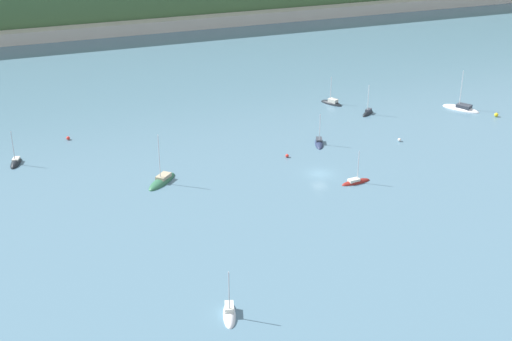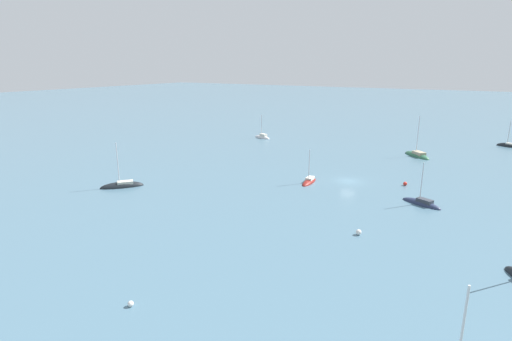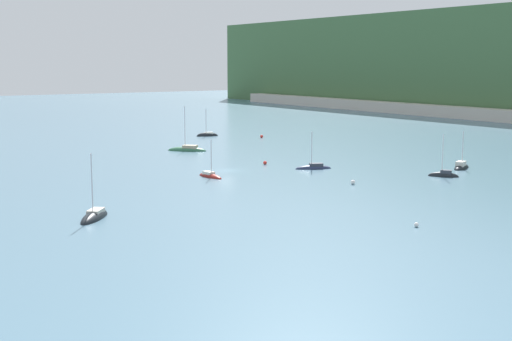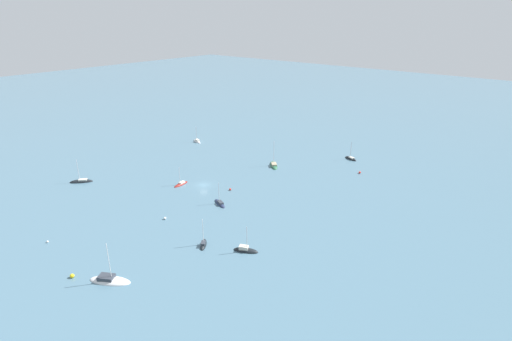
{
  "view_description": "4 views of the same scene",
  "coord_description": "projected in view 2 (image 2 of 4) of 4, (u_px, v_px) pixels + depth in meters",
  "views": [
    {
      "loc": [
        -54.11,
        -106.47,
        53.72
      ],
      "look_at": [
        -12.53,
        0.04,
        2.71
      ],
      "focal_mm": 50.0,
      "sensor_mm": 36.0,
      "label": 1
    },
    {
      "loc": [
        67.91,
        21.1,
        20.4
      ],
      "look_at": [
        8.39,
        -14.43,
        1.94
      ],
      "focal_mm": 28.0,
      "sensor_mm": 36.0,
      "label": 2
    },
    {
      "loc": [
        102.15,
        -61.37,
        18.16
      ],
      "look_at": [
        17.18,
        -5.49,
        2.67
      ],
      "focal_mm": 50.0,
      "sensor_mm": 36.0,
      "label": 3
    },
    {
      "loc": [
        79.27,
        86.54,
        51.14
      ],
      "look_at": [
        -17.32,
        7.46,
        1.53
      ],
      "focal_mm": 28.0,
      "sensor_mm": 36.0,
      "label": 4
    }
  ],
  "objects": [
    {
      "name": "ground_plane",
      "position": [
        348.0,
        181.0,
        72.04
      ],
      "size": [
        600.0,
        600.0,
        0.0
      ],
      "primitive_type": "plane",
      "color": "slate"
    },
    {
      "name": "sailboat_0",
      "position": [
        508.0,
        146.0,
        102.29
      ],
      "size": [
        3.14,
        5.66,
        7.61
      ],
      "rotation": [
        0.0,
        0.0,
        4.42
      ],
      "color": "black",
      "rests_on": "ground_plane"
    },
    {
      "name": "sailboat_1",
      "position": [
        309.0,
        182.0,
        71.33
      ],
      "size": [
        5.92,
        2.08,
        6.66
      ],
      "rotation": [
        0.0,
        0.0,
        0.08
      ],
      "color": "maroon",
      "rests_on": "ground_plane"
    },
    {
      "name": "sailboat_2",
      "position": [
        122.0,
        187.0,
        68.63
      ],
      "size": [
        6.81,
        6.23,
        8.67
      ],
      "rotation": [
        0.0,
        0.0,
        5.58
      ],
      "color": "black",
      "rests_on": "ground_plane"
    },
    {
      "name": "sailboat_3",
      "position": [
        417.0,
        156.0,
        91.59
      ],
      "size": [
        7.51,
        7.55,
        10.07
      ],
      "rotation": [
        0.0,
        0.0,
        3.93
      ],
      "color": "#2D6647",
      "rests_on": "ground_plane"
    },
    {
      "name": "sailboat_4",
      "position": [
        262.0,
        138.0,
        114.26
      ],
      "size": [
        3.36,
        6.07,
        7.42
      ],
      "rotation": [
        0.0,
        0.0,
        4.4
      ],
      "color": "silver",
      "rests_on": "ground_plane"
    },
    {
      "name": "sailboat_6",
      "position": [
        422.0,
        204.0,
        60.04
      ],
      "size": [
        4.03,
        6.45,
        7.1
      ],
      "rotation": [
        0.0,
        0.0,
        4.3
      ],
      "color": "#232D4C",
      "rests_on": "ground_plane"
    },
    {
      "name": "mooring_buoy_1",
      "position": [
        131.0,
        304.0,
        34.67
      ],
      "size": [
        0.52,
        0.52,
        0.52
      ],
      "color": "white",
      "rests_on": "ground_plane"
    },
    {
      "name": "mooring_buoy_2",
      "position": [
        359.0,
        232.0,
        49.25
      ],
      "size": [
        0.7,
        0.7,
        0.7
      ],
      "color": "white",
      "rests_on": "ground_plane"
    },
    {
      "name": "mooring_buoy_3",
      "position": [
        405.0,
        184.0,
        69.35
      ],
      "size": [
        0.67,
        0.67,
        0.67
      ],
      "color": "red",
      "rests_on": "ground_plane"
    }
  ]
}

